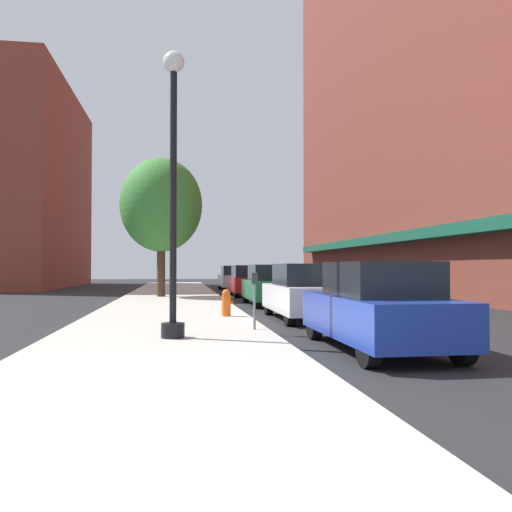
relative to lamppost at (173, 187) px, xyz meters
The scene contains 13 objects.
ground_plane 13.52m from the lamppost, 73.17° to the left, with size 90.00×90.00×0.00m, color #232326.
sidewalk_slab 13.93m from the lamppost, 90.84° to the left, with size 4.80×50.00×0.12m, color #B7B2A8.
building_right_brick 24.75m from the lamppost, 48.24° to the left, with size 6.80×40.00×28.27m.
building_far_background 33.81m from the lamppost, 109.55° to the left, with size 6.80×18.00×15.50m.
lamppost is the anchor object (origin of this frame).
fire_hydrant 5.40m from the lamppost, 71.24° to the left, with size 0.33×0.26×0.79m.
parking_meter_near 3.12m from the lamppost, 31.15° to the left, with size 0.14×0.09×1.31m.
tree_near 15.08m from the lamppost, 92.80° to the left, with size 4.01×4.01×6.81m.
car_blue 4.73m from the lamppost, 21.15° to the right, with size 1.80×4.30×1.66m.
car_white 6.16m from the lamppost, 48.00° to the left, with size 1.80×4.30×1.66m.
car_green 10.92m from the lamppost, 69.09° to the left, with size 1.80×4.30×1.66m.
car_red 17.37m from the lamppost, 77.24° to the left, with size 1.80×4.30×1.66m.
car_silver 24.41m from the lamppost, 81.00° to the left, with size 1.80×4.30×1.66m.
Camera 1 is at (0.31, -5.21, 1.56)m, focal length 36.06 mm.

